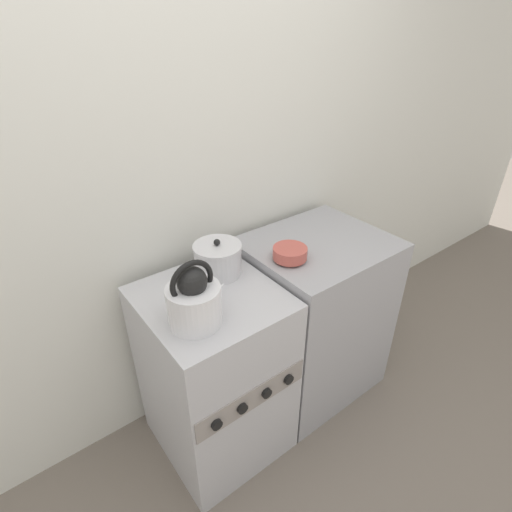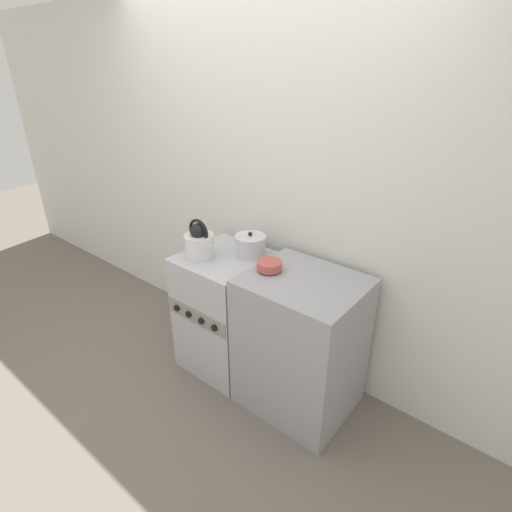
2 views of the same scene
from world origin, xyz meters
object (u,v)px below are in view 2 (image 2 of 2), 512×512
(stove, at_px, (226,311))
(kettle, at_px, (199,242))
(enamel_bowl, at_px, (269,265))
(cooking_pot, at_px, (250,245))

(stove, distance_m, kettle, 0.56)
(kettle, bearing_deg, enamel_bowl, 8.02)
(stove, relative_size, cooking_pot, 4.21)
(stove, xyz_separation_m, cooking_pot, (0.12, 0.13, 0.51))
(stove, height_order, cooking_pot, cooking_pot)
(enamel_bowl, bearing_deg, cooking_pot, 150.85)
(stove, bearing_deg, kettle, -139.97)
(stove, relative_size, enamel_bowl, 5.77)
(kettle, relative_size, enamel_bowl, 1.73)
(kettle, distance_m, enamel_bowl, 0.52)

